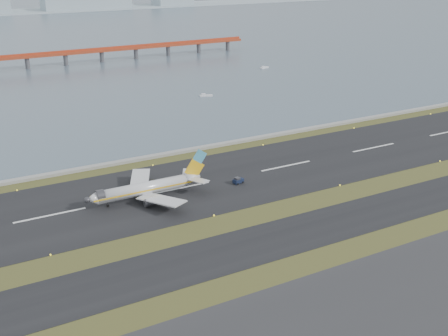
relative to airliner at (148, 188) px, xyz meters
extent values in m
plane|color=#304418|center=(11.59, -27.61, -3.46)|extent=(1000.00, 1000.00, 0.00)
cube|color=black|center=(11.59, -39.61, -3.41)|extent=(1000.00, 18.00, 0.10)
cube|color=black|center=(11.59, 2.39, -3.41)|extent=(1000.00, 45.00, 0.10)
cube|color=gray|center=(11.59, 32.39, -2.96)|extent=(1000.00, 2.50, 1.00)
cube|color=#AC3A1D|center=(31.59, 222.39, 4.04)|extent=(260.00, 5.00, 1.60)
cube|color=#AC3A1D|center=(31.59, 222.39, 5.54)|extent=(260.00, 0.40, 1.40)
cylinder|color=#4C4C51|center=(31.59, 222.39, -0.46)|extent=(2.80, 2.80, 7.00)
cylinder|color=#4C4C51|center=(127.59, 222.39, -0.46)|extent=(2.80, 2.80, 7.00)
cube|color=#9AACB6|center=(151.59, 592.39, 4.54)|extent=(110.00, 35.00, 16.00)
cylinder|color=silver|center=(-1.50, 0.00, 0.04)|extent=(28.00, 3.80, 3.80)
cone|color=silver|center=(-17.10, 0.00, 0.04)|extent=(3.20, 3.80, 3.80)
cone|color=silver|center=(14.70, 0.00, 0.34)|extent=(5.00, 3.80, 3.80)
cube|color=yellow|center=(-1.50, -1.92, 0.04)|extent=(31.00, 0.06, 0.45)
cube|color=yellow|center=(-1.50, 1.92, 0.04)|extent=(31.00, 0.06, 0.45)
cube|color=silver|center=(0.70, -8.50, -0.66)|extent=(11.31, 15.89, 1.66)
cube|color=silver|center=(0.70, 8.50, -0.66)|extent=(11.31, 15.89, 1.66)
cylinder|color=#37373C|center=(-1.00, -6.00, -1.86)|extent=(4.20, 2.10, 2.10)
cylinder|color=#37373C|center=(-1.00, 6.00, -1.86)|extent=(4.20, 2.10, 2.10)
cube|color=yellow|center=(15.50, 0.00, 3.24)|extent=(6.80, 0.35, 6.85)
cube|color=#449EC3|center=(17.40, 0.00, 6.94)|extent=(4.85, 0.37, 4.90)
cube|color=silver|center=(15.00, -3.80, 0.84)|extent=(5.64, 6.80, 0.22)
cube|color=silver|center=(15.00, 3.80, 0.84)|extent=(5.64, 6.80, 0.22)
cylinder|color=black|center=(-12.50, 0.00, -3.01)|extent=(0.80, 0.28, 0.80)
cylinder|color=black|center=(0.00, -2.80, -2.91)|extent=(1.00, 0.38, 1.00)
cylinder|color=black|center=(0.00, 2.80, -2.91)|extent=(1.00, 0.38, 1.00)
cube|color=#131B34|center=(29.43, -2.97, -2.51)|extent=(3.72, 2.65, 1.26)
cube|color=#37373C|center=(29.02, -3.07, -1.67)|extent=(1.81, 1.89, 0.73)
cylinder|color=black|center=(28.51, -4.06, -3.09)|extent=(0.79, 0.49, 0.73)
cylinder|color=black|center=(28.10, -2.43, -3.09)|extent=(0.79, 0.49, 0.73)
cylinder|color=black|center=(30.75, -3.50, -3.09)|extent=(0.79, 0.49, 0.73)
cylinder|color=black|center=(30.34, -1.87, -3.09)|extent=(0.79, 0.49, 0.73)
cube|color=white|center=(72.91, 104.05, -3.09)|extent=(6.84, 3.95, 0.84)
cube|color=white|center=(71.58, 104.48, -2.34)|extent=(2.23, 1.99, 0.84)
cube|color=white|center=(138.79, 151.79, -3.09)|extent=(6.82, 3.85, 0.84)
cube|color=white|center=(137.45, 151.38, -2.34)|extent=(2.21, 1.96, 0.84)
camera|label=1|loc=(-54.14, -145.04, 65.67)|focal=45.00mm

